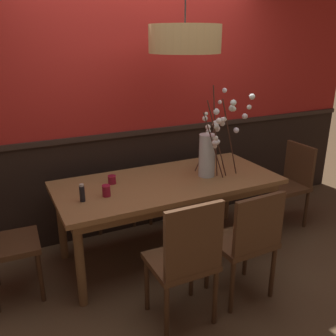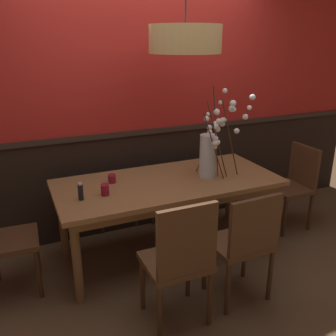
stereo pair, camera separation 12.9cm
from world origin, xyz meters
The scene contains 14 objects.
ground_plane centered at (0.00, 0.00, 0.00)m, with size 24.00×24.00×0.00m, color brown.
back_wall centered at (0.00, 0.68, 1.41)m, with size 5.43×0.14×2.83m.
dining_table centered at (0.00, 0.00, 0.66)m, with size 1.98×0.90×0.74m.
chair_far_side_right centered at (0.25, 0.86, 0.51)m, with size 0.43×0.45×0.92m.
chair_near_side_left centered at (-0.29, -0.87, 0.54)m, with size 0.44×0.40×0.97m.
chair_head_west_end centered at (-1.40, 0.01, 0.53)m, with size 0.40×0.43×0.95m.
chair_near_side_right centered at (0.26, -0.83, 0.52)m, with size 0.46×0.40×0.91m.
chair_far_side_left centered at (-0.29, 0.87, 0.52)m, with size 0.45×0.41×0.92m.
chair_head_east_end centered at (1.45, -0.02, 0.50)m, with size 0.41×0.41×0.89m.
vase_with_blossoms centered at (0.38, -0.07, 0.99)m, with size 0.42×0.56×0.83m.
candle_holder_nearer_center centered at (-0.47, 0.15, 0.78)m, with size 0.07×0.07×0.07m.
candle_holder_nearer_edge centered at (-0.59, -0.09, 0.79)m, with size 0.07×0.07×0.09m.
condiment_bottle centered at (-0.79, -0.11, 0.81)m, with size 0.04×0.04×0.14m.
pendant_lamp centered at (0.15, -0.01, 1.93)m, with size 0.58×0.58×1.01m.
Camera 2 is at (-1.22, -2.78, 1.94)m, focal length 39.24 mm.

